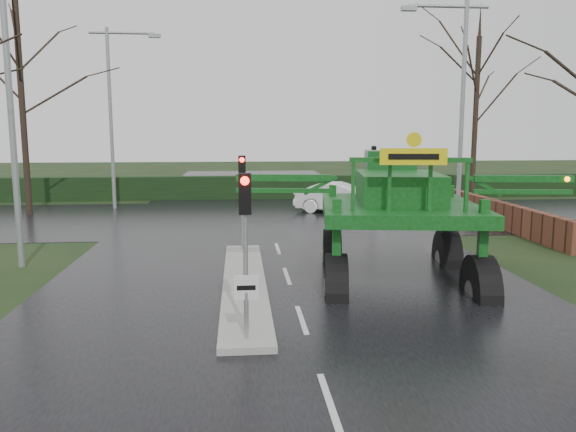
{
  "coord_description": "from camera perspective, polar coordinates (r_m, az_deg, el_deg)",
  "views": [
    {
      "loc": [
        -1.42,
        -12.51,
        4.37
      ],
      "look_at": [
        -0.04,
        3.13,
        2.0
      ],
      "focal_mm": 35.0,
      "sensor_mm": 36.0,
      "label": 1
    }
  ],
  "objects": [
    {
      "name": "street_light_left_near",
      "position": [
        19.78,
        -25.69,
        12.46
      ],
      "size": [
        3.85,
        0.3,
        10.0
      ],
      "color": "gray",
      "rests_on": "ground"
    },
    {
      "name": "street_light_right",
      "position": [
        26.38,
        16.71,
        11.75
      ],
      "size": [
        3.85,
        0.3,
        10.0
      ],
      "color": "gray",
      "rests_on": "ground"
    },
    {
      "name": "road_cross",
      "position": [
        28.88,
        -2.16,
        -0.11
      ],
      "size": [
        80.0,
        12.0,
        0.02
      ],
      "primitive_type": "cube",
      "color": "black",
      "rests_on": "ground"
    },
    {
      "name": "keep_left_sign",
      "position": [
        11.5,
        -4.26,
        -8.19
      ],
      "size": [
        0.5,
        0.07,
        1.35
      ],
      "color": "gray",
      "rests_on": "ground"
    },
    {
      "name": "median_island",
      "position": [
        16.09,
        -4.45,
        -6.88
      ],
      "size": [
        1.2,
        10.0,
        0.16
      ],
      "primitive_type": "cube",
      "color": "gray",
      "rests_on": "ground"
    },
    {
      "name": "white_sedan",
      "position": [
        30.52,
        5.36,
        0.32
      ],
      "size": [
        5.18,
        3.48,
        1.61
      ],
      "primitive_type": "imported",
      "rotation": [
        0.0,
        0.0,
        1.17
      ],
      "color": "silver",
      "rests_on": "ground"
    },
    {
      "name": "tree_right_far",
      "position": [
        36.55,
        18.6,
        11.49
      ],
      "size": [
        7.0,
        7.0,
        12.05
      ],
      "color": "black",
      "rests_on": "ground"
    },
    {
      "name": "traffic_signal_far",
      "position": [
        33.52,
        8.68,
        5.45
      ],
      "size": [
        0.26,
        0.33,
        3.52
      ],
      "rotation": [
        0.0,
        0.0,
        3.14
      ],
      "color": "gray",
      "rests_on": "ground"
    },
    {
      "name": "traffic_signal_near",
      "position": [
        11.64,
        -4.37,
        -0.24
      ],
      "size": [
        0.26,
        0.33,
        3.52
      ],
      "color": "gray",
      "rests_on": "ground"
    },
    {
      "name": "ground",
      "position": [
        13.33,
        1.39,
        -10.56
      ],
      "size": [
        140.0,
        140.0,
        0.0
      ],
      "primitive_type": "plane",
      "color": "black",
      "rests_on": "ground"
    },
    {
      "name": "crop_sprayer",
      "position": [
        15.28,
        4.97,
        1.79
      ],
      "size": [
        9.66,
        6.6,
        5.43
      ],
      "rotation": [
        0.0,
        0.0,
        -0.14
      ],
      "color": "black",
      "rests_on": "ground"
    },
    {
      "name": "road_main",
      "position": [
        22.98,
        -1.4,
        -2.37
      ],
      "size": [
        14.0,
        80.0,
        0.02
      ],
      "primitive_type": "cube",
      "color": "black",
      "rests_on": "ground"
    },
    {
      "name": "traffic_signal_mid",
      "position": [
        20.08,
        -4.68,
        3.47
      ],
      "size": [
        0.26,
        0.33,
        3.52
      ],
      "color": "gray",
      "rests_on": "ground"
    },
    {
      "name": "hedge_row",
      "position": [
        36.72,
        -2.8,
        2.92
      ],
      "size": [
        44.0,
        0.9,
        1.5
      ],
      "primitive_type": "cube",
      "color": "black",
      "rests_on": "ground"
    },
    {
      "name": "tree_left_far",
      "position": [
        32.58,
        -25.56,
        12.66
      ],
      "size": [
        7.7,
        7.7,
        13.26
      ],
      "color": "black",
      "rests_on": "ground"
    },
    {
      "name": "street_light_left_far",
      "position": [
        33.25,
        -17.11,
        11.01
      ],
      "size": [
        3.85,
        0.3,
        10.0
      ],
      "color": "gray",
      "rests_on": "ground"
    },
    {
      "name": "brick_wall",
      "position": [
        31.13,
        17.52,
        1.23
      ],
      "size": [
        0.4,
        20.0,
        1.2
      ],
      "primitive_type": "cube",
      "color": "#592D1E",
      "rests_on": "ground"
    }
  ]
}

